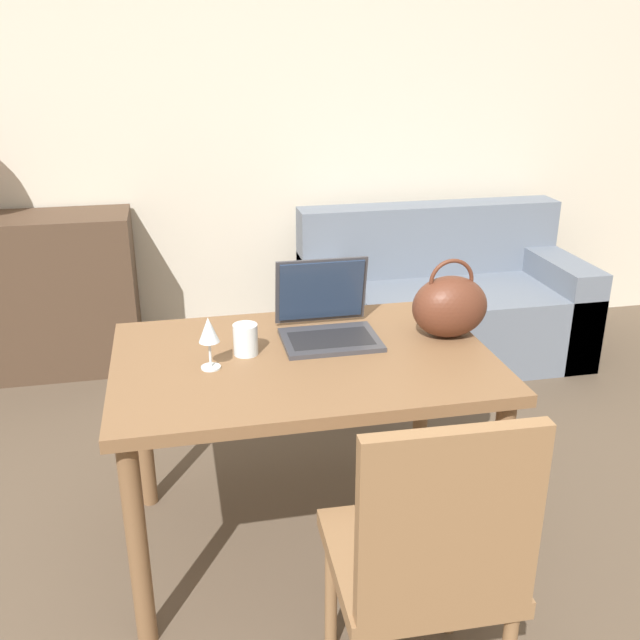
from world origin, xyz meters
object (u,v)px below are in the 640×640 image
(wine_glass, at_px, (209,332))
(laptop, at_px, (326,316))
(couch, at_px, (440,307))
(handbag, at_px, (450,306))
(chair, at_px, (428,556))
(drinking_glass, at_px, (246,339))

(wine_glass, bearing_deg, laptop, 25.12)
(couch, distance_m, laptop, 1.69)
(couch, relative_size, handbag, 5.47)
(chair, relative_size, handbag, 3.41)
(couch, bearing_deg, wine_glass, -132.32)
(handbag, bearing_deg, drinking_glass, -179.22)
(couch, height_order, drinking_glass, drinking_glass)
(chair, xyz_separation_m, handbag, (0.36, 0.83, 0.32))
(couch, bearing_deg, laptop, -126.09)
(couch, distance_m, wine_glass, 2.09)
(wine_glass, bearing_deg, drinking_glass, 35.42)
(laptop, bearing_deg, chair, -86.89)
(laptop, bearing_deg, handbag, -13.40)
(handbag, bearing_deg, chair, -113.56)
(laptop, distance_m, drinking_glass, 0.31)
(handbag, bearing_deg, couch, 69.03)
(couch, distance_m, handbag, 1.59)
(chair, xyz_separation_m, laptop, (-0.05, 0.92, 0.28))
(couch, xyz_separation_m, drinking_glass, (-1.24, -1.40, 0.50))
(chair, height_order, drinking_glass, chair)
(chair, distance_m, wine_glass, 0.93)
(chair, relative_size, drinking_glass, 9.20)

